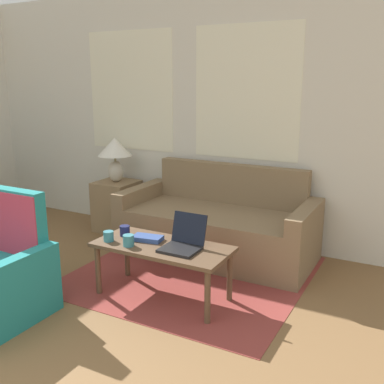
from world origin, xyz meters
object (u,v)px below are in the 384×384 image
couch (218,227)px  cup_navy (125,231)px  book_red (148,238)px  cup_yellow (109,236)px  table_lamp (115,152)px  cup_white (129,241)px  laptop (183,241)px  coffee_table (162,251)px

couch → cup_navy: 1.09m
couch → book_red: size_ratio=7.34×
cup_yellow → table_lamp: bearing=125.2°
cup_navy → cup_white: 0.24m
cup_navy → cup_white: size_ratio=0.96×
laptop → cup_navy: size_ratio=3.57×
couch → cup_white: 1.22m
laptop → cup_yellow: size_ratio=3.73×
couch → table_lamp: (-1.33, 0.12, 0.63)m
table_lamp → cup_yellow: table_lamp is taller
couch → coffee_table: (0.00, -1.04, 0.11)m
laptop → coffee_table: bearing=-175.4°
table_lamp → laptop: 1.94m
cup_navy → book_red: bearing=-0.9°
book_red → cup_yellow: bearing=-148.7°
cup_white → cup_navy: bearing=133.2°
couch → table_lamp: size_ratio=3.77×
laptop → cup_white: bearing=-158.5°
table_lamp → laptop: (1.51, -1.15, -0.41)m
couch → cup_white: bearing=-100.3°
couch → laptop: 1.06m
cup_yellow → coffee_table: bearing=16.9°
table_lamp → coffee_table: table_lamp is taller
couch → coffee_table: couch is taller
coffee_table → cup_navy: bearing=174.7°
table_lamp → coffee_table: 1.84m
cup_white → book_red: cup_white is taller
coffee_table → book_red: (-0.16, 0.03, 0.07)m
cup_white → coffee_table: bearing=33.2°
couch → book_red: 1.03m
laptop → cup_yellow: laptop is taller
coffee_table → laptop: (0.18, 0.01, 0.11)m
book_red → cup_navy: bearing=179.1°
coffee_table → cup_yellow: (-0.42, -0.13, 0.09)m
couch → coffee_table: bearing=-89.9°
couch → cup_yellow: size_ratio=23.01×
couch → book_red: (-0.16, -1.01, 0.18)m
laptop → book_red: (-0.34, 0.02, -0.04)m
table_lamp → coffee_table: (1.33, -1.16, -0.52)m
cup_yellow → cup_white: bearing=-4.0°
couch → laptop: (0.18, -1.02, 0.22)m
cup_yellow → couch: bearing=70.3°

